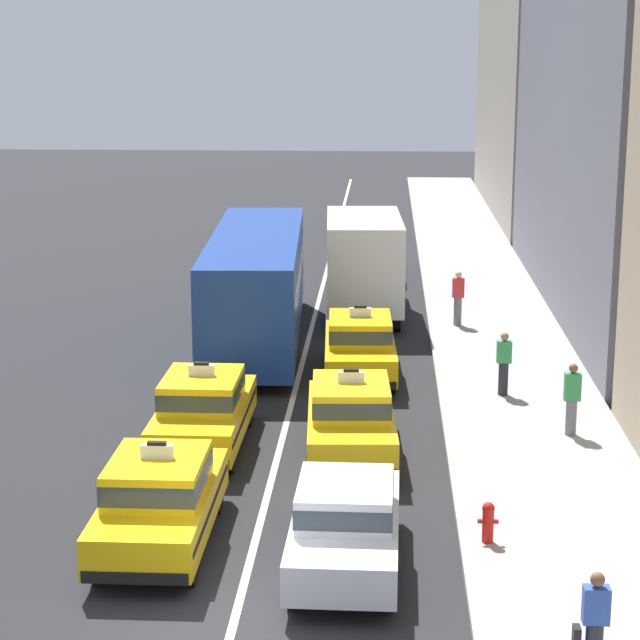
% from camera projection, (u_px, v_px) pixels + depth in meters
% --- Properties ---
extents(ground_plane, '(160.00, 160.00, 0.00)m').
position_uv_depth(ground_plane, '(233.00, 626.00, 18.19)').
color(ground_plane, '#232326').
extents(lane_stripe_left_right, '(0.14, 80.00, 0.01)m').
position_uv_depth(lane_stripe_left_right, '(313.00, 323.00, 37.64)').
color(lane_stripe_left_right, silver).
rests_on(lane_stripe_left_right, ground).
extents(sidewalk_curb, '(4.00, 90.00, 0.15)m').
position_uv_depth(sidewalk_curb, '(508.00, 366.00, 32.46)').
color(sidewalk_curb, '#9E9993').
rests_on(sidewalk_curb, ground).
extents(taxi_left_nearest, '(1.82, 4.56, 1.96)m').
position_uv_depth(taxi_left_nearest, '(160.00, 499.00, 20.89)').
color(taxi_left_nearest, black).
rests_on(taxi_left_nearest, ground).
extents(taxi_left_second, '(1.85, 4.57, 1.96)m').
position_uv_depth(taxi_left_second, '(203.00, 409.00, 25.95)').
color(taxi_left_second, black).
rests_on(taxi_left_second, ground).
extents(bus_left_third, '(3.04, 11.31, 3.22)m').
position_uv_depth(bus_left_third, '(256.00, 282.00, 34.82)').
color(bus_left_third, black).
rests_on(bus_left_third, ground).
extents(sedan_right_nearest, '(1.82, 4.33, 1.58)m').
position_uv_depth(sedan_right_nearest, '(346.00, 522.00, 19.94)').
color(sedan_right_nearest, black).
rests_on(sedan_right_nearest, ground).
extents(taxi_right_second, '(2.03, 4.64, 1.96)m').
position_uv_depth(taxi_right_second, '(351.00, 417.00, 25.43)').
color(taxi_right_second, black).
rests_on(taxi_right_second, ground).
extents(taxi_right_third, '(1.99, 4.63, 1.96)m').
position_uv_depth(taxi_right_third, '(360.00, 345.00, 31.41)').
color(taxi_right_third, black).
rests_on(taxi_right_third, ground).
extents(box_truck_right_fourth, '(2.54, 7.06, 3.27)m').
position_uv_depth(box_truck_right_fourth, '(363.00, 260.00, 38.52)').
color(box_truck_right_fourth, black).
rests_on(box_truck_right_fourth, ground).
extents(sedan_right_fifth, '(2.00, 4.39, 1.58)m').
position_uv_depth(sedan_right_fifth, '(373.00, 254.00, 45.03)').
color(sedan_right_fifth, black).
rests_on(sedan_right_fifth, ground).
extents(pedestrian_mid_block, '(0.36, 0.24, 1.63)m').
position_uv_depth(pedestrian_mid_block, '(572.00, 399.00, 26.37)').
color(pedestrian_mid_block, slate).
rests_on(pedestrian_mid_block, sidewalk_curb).
extents(pedestrian_by_storefront, '(0.36, 0.24, 1.57)m').
position_uv_depth(pedestrian_by_storefront, '(504.00, 363.00, 29.37)').
color(pedestrian_by_storefront, '#23232D').
rests_on(pedestrian_by_storefront, sidewalk_curb).
extents(pedestrian_trailing, '(0.36, 0.24, 1.68)m').
position_uv_depth(pedestrian_trailing, '(458.00, 298.00, 36.57)').
color(pedestrian_trailing, slate).
rests_on(pedestrian_trailing, sidewalk_curb).
extents(pedestrian_far_corner, '(0.47, 0.24, 1.55)m').
position_uv_depth(pedestrian_far_corner, '(594.00, 626.00, 16.26)').
color(pedestrian_far_corner, '#23232D').
rests_on(pedestrian_far_corner, sidewalk_curb).
extents(fire_hydrant, '(0.36, 0.22, 0.73)m').
position_uv_depth(fire_hydrant, '(488.00, 520.00, 20.79)').
color(fire_hydrant, red).
rests_on(fire_hydrant, sidewalk_curb).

